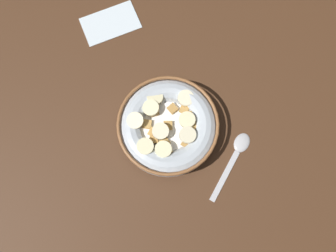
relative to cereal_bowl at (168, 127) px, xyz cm
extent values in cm
cube|color=#472B19|center=(0.02, -0.02, -3.53)|extent=(105.71, 105.71, 2.00)
cylinder|color=#B2BCC6|center=(0.02, -0.02, -2.23)|extent=(9.70, 9.70, 0.60)
torus|color=#B2BCC6|center=(0.02, -0.02, -0.25)|extent=(17.63, 17.63, 4.57)
torus|color=brown|center=(0.02, -0.02, 1.74)|extent=(17.70, 17.70, 0.60)
cylinder|color=white|center=(0.02, -0.02, 0.36)|extent=(14.89, 14.89, 0.40)
cube|color=#B78947|center=(4.12, 0.36, 0.83)|extent=(1.99, 2.00, 0.74)
cube|color=#B78947|center=(-2.67, 0.91, 0.93)|extent=(1.91, 1.86, 0.84)
cube|color=#B78947|center=(2.92, -2.97, 1.00)|extent=(2.13, 2.13, 0.71)
cube|color=tan|center=(-2.40, 2.73, 0.89)|extent=(2.13, 2.12, 0.77)
cube|color=#AD7F42|center=(2.76, 1.57, 0.85)|extent=(1.71, 1.65, 0.86)
cube|color=#AD7F42|center=(0.26, 3.44, 0.96)|extent=(2.04, 2.05, 0.72)
cube|color=tan|center=(1.60, 6.24, 0.80)|extent=(1.88, 1.88, 0.68)
cube|color=#AD7F42|center=(-6.01, -0.81, 0.88)|extent=(1.93, 1.94, 0.72)
cube|color=#AD7F42|center=(6.36, -1.28, 0.87)|extent=(1.95, 1.98, 0.77)
cube|color=#B78947|center=(-1.85, -0.42, 0.85)|extent=(2.04, 2.05, 0.69)
cube|color=#B78947|center=(3.95, -1.45, 0.97)|extent=(2.14, 2.14, 0.74)
cube|color=#AD7F42|center=(-0.40, -4.51, 0.87)|extent=(1.73, 1.79, 0.86)
cube|color=tan|center=(-6.11, 2.47, 0.92)|extent=(2.07, 2.04, 0.84)
cube|color=tan|center=(-3.69, -5.55, 1.06)|extent=(2.15, 2.15, 0.77)
cube|color=#AD7F42|center=(-4.64, 4.22, 0.93)|extent=(2.13, 2.11, 0.84)
cube|color=#B78947|center=(-0.29, 0.03, 0.85)|extent=(2.14, 2.14, 0.70)
cube|color=#AD7F42|center=(-3.54, -3.23, 1.04)|extent=(1.71, 1.69, 0.74)
cube|color=#AD7F42|center=(4.77, -3.80, 0.87)|extent=(1.69, 1.76, 0.89)
cube|color=tan|center=(-2.54, -1.70, 0.90)|extent=(1.75, 1.68, 0.85)
cube|color=#AD7F42|center=(-3.39, -0.38, 1.06)|extent=(2.14, 2.14, 0.73)
cylinder|color=beige|center=(1.90, 5.09, 1.57)|extent=(3.90, 3.88, 1.11)
cylinder|color=#F9EFC6|center=(5.59, 1.13, 1.70)|extent=(4.08, 4.11, 1.08)
cylinder|color=#F9EFC6|center=(1.01, -3.73, 2.04)|extent=(3.42, 3.38, 1.03)
cylinder|color=#F9EFC6|center=(-1.79, -0.15, 2.14)|extent=(3.78, 3.78, 0.88)
cylinder|color=beige|center=(-5.41, 0.18, 2.02)|extent=(3.34, 3.36, 0.84)
cylinder|color=beige|center=(2.90, -1.78, 1.77)|extent=(3.49, 3.48, 0.87)
cylinder|color=beige|center=(-3.61, -2.52, 1.82)|extent=(3.78, 3.78, 0.68)
cylinder|color=beige|center=(-0.39, 4.16, 1.74)|extent=(3.73, 3.72, 1.09)
cylinder|color=#F4EABC|center=(-3.51, 4.36, 2.14)|extent=(4.06, 4.03, 1.23)
ellipsoid|color=#B7B7BC|center=(7.81, -11.28, -2.13)|extent=(4.37, 3.64, 0.80)
cube|color=#B7B7BC|center=(1.17, -13.12, -2.35)|extent=(9.91, 3.64, 0.36)
cube|color=silver|center=(7.34, 23.51, -2.38)|extent=(12.77, 10.37, 0.30)
camera|label=1|loc=(-9.21, -9.20, 55.49)|focal=34.57mm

